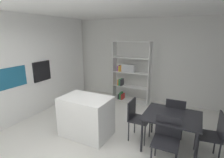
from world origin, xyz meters
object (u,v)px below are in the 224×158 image
at_px(open_bookshelf, 129,73).
at_px(dining_chair_window_side, 214,133).
at_px(dining_chair_far, 175,114).
at_px(dining_table, 172,118).
at_px(dining_chair_near, 167,136).
at_px(dining_chair_island_side, 136,116).
at_px(built_in_oven, 42,71).
at_px(kitchen_island, 86,116).

relative_size(open_bookshelf, dining_chair_window_side, 2.22).
height_order(open_bookshelf, dining_chair_far, open_bookshelf).
bearing_deg(dining_table, dining_chair_near, -90.48).
relative_size(open_bookshelf, dining_chair_island_side, 2.29).
relative_size(dining_chair_far, dining_chair_island_side, 1.03).
relative_size(dining_table, dining_chair_far, 1.18).
bearing_deg(dining_chair_near, built_in_oven, 167.79).
height_order(built_in_oven, dining_chair_far, built_in_oven).
relative_size(kitchen_island, open_bookshelf, 0.54).
bearing_deg(dining_chair_island_side, open_bookshelf, 26.90).
distance_m(kitchen_island, open_bookshelf, 2.49).
distance_m(open_bookshelf, dining_table, 2.73).
bearing_deg(dining_table, dining_chair_island_side, 179.93).
xyz_separation_m(dining_table, dining_chair_window_side, (0.75, 0.01, -0.11)).
relative_size(built_in_oven, open_bookshelf, 0.29).
bearing_deg(kitchen_island, dining_table, 11.67).
distance_m(kitchen_island, dining_chair_near, 1.82).
height_order(open_bookshelf, dining_chair_near, open_bookshelf).
bearing_deg(dining_chair_island_side, dining_chair_window_side, -88.91).
relative_size(dining_chair_window_side, dining_chair_near, 1.06).
bearing_deg(built_in_oven, open_bookshelf, 43.77).
xyz_separation_m(open_bookshelf, dining_chair_island_side, (1.02, -2.06, -0.44)).
height_order(open_bookshelf, dining_chair_window_side, open_bookshelf).
distance_m(open_bookshelf, dining_chair_near, 3.13).
relative_size(dining_table, dining_chair_window_side, 1.17).
bearing_deg(dining_chair_far, open_bookshelf, -43.87).
xyz_separation_m(built_in_oven, dining_chair_island_side, (3.00, -0.16, -0.68)).
distance_m(dining_chair_far, dining_chair_window_side, 0.88).
distance_m(dining_table, dining_chair_window_side, 0.76).
xyz_separation_m(dining_chair_far, dining_chair_island_side, (-0.76, -0.48, 0.00)).
height_order(built_in_oven, dining_chair_island_side, built_in_oven).
relative_size(kitchen_island, dining_chair_far, 1.21).
relative_size(dining_chair_far, dining_chair_window_side, 1.00).
height_order(built_in_oven, open_bookshelf, open_bookshelf).
distance_m(built_in_oven, dining_chair_island_side, 3.08).
bearing_deg(built_in_oven, dining_table, -2.46).
relative_size(kitchen_island, dining_chair_window_side, 1.21).
height_order(kitchen_island, dining_chair_near, kitchen_island).
bearing_deg(dining_chair_far, dining_chair_island_side, 30.20).
relative_size(open_bookshelf, dining_chair_far, 2.23).
distance_m(built_in_oven, dining_chair_far, 3.83).
bearing_deg(open_bookshelf, dining_chair_near, -55.24).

